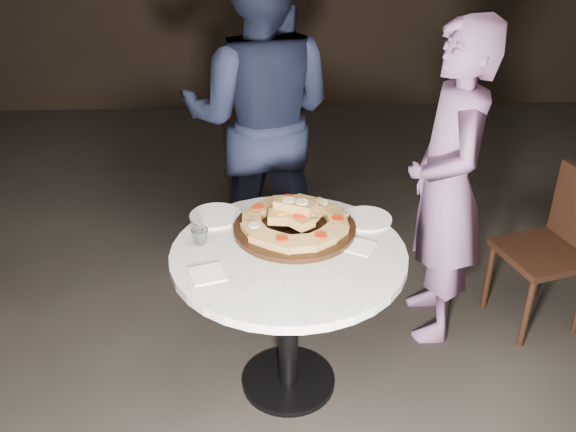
{
  "coord_description": "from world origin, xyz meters",
  "views": [
    {
      "loc": [
        -0.1,
        -2.29,
        2.08
      ],
      "look_at": [
        -0.0,
        -0.1,
        0.84
      ],
      "focal_mm": 40.0,
      "sensor_mm": 36.0,
      "label": 1
    }
  ],
  "objects": [
    {
      "name": "table",
      "position": [
        -0.0,
        -0.15,
        0.58
      ],
      "size": [
        0.99,
        0.99,
        0.71
      ],
      "rotation": [
        0.0,
        0.0,
        0.05
      ],
      "color": "black",
      "rests_on": "ground"
    },
    {
      "name": "plate_right",
      "position": [
        0.34,
        0.08,
        0.71
      ],
      "size": [
        0.22,
        0.22,
        0.01
      ],
      "primitive_type": "cylinder",
      "rotation": [
        0.0,
        0.0,
        -0.01
      ],
      "color": "white",
      "rests_on": "table"
    },
    {
      "name": "napkin_far",
      "position": [
        0.28,
        -0.13,
        0.71
      ],
      "size": [
        0.15,
        0.15,
        0.01
      ],
      "primitive_type": "cube",
      "rotation": [
        0.0,
        0.0,
        -0.51
      ],
      "color": "white",
      "rests_on": "table"
    },
    {
      "name": "diner_teal",
      "position": [
        0.73,
        0.26,
        0.77
      ],
      "size": [
        0.39,
        0.57,
        1.53
      ],
      "primitive_type": "imported",
      "rotation": [
        0.0,
        0.0,
        -1.61
      ],
      "color": "slate",
      "rests_on": "ground"
    },
    {
      "name": "water_glass",
      "position": [
        -0.36,
        -0.08,
        0.74
      ],
      "size": [
        0.08,
        0.08,
        0.06
      ],
      "primitive_type": "imported",
      "rotation": [
        0.0,
        0.0,
        -0.11
      ],
      "color": "silver",
      "rests_on": "table"
    },
    {
      "name": "chair_far",
      "position": [
        -0.11,
        1.37,
        0.52
      ],
      "size": [
        0.44,
        0.46,
        0.9
      ],
      "rotation": [
        0.0,
        0.0,
        3.09
      ],
      "color": "black",
      "rests_on": "ground"
    },
    {
      "name": "diner_navy",
      "position": [
        -0.11,
        0.87,
        0.88
      ],
      "size": [
        0.95,
        0.8,
        1.77
      ],
      "primitive_type": "imported",
      "rotation": [
        0.0,
        0.0,
        2.98
      ],
      "color": "#141A31",
      "rests_on": "ground"
    },
    {
      "name": "serving_board",
      "position": [
        0.03,
        0.01,
        0.72
      ],
      "size": [
        0.65,
        0.65,
        0.02
      ],
      "primitive_type": "cylinder",
      "rotation": [
        0.0,
        0.0,
        0.34
      ],
      "color": "black",
      "rests_on": "table"
    },
    {
      "name": "plate_left",
      "position": [
        -0.31,
        0.14,
        0.71
      ],
      "size": [
        0.26,
        0.26,
        0.01
      ],
      "primitive_type": "cylinder",
      "rotation": [
        0.0,
        0.0,
        -0.19
      ],
      "color": "white",
      "rests_on": "table"
    },
    {
      "name": "floor",
      "position": [
        0.0,
        0.0,
        0.0
      ],
      "size": [
        7.0,
        7.0,
        0.0
      ],
      "primitive_type": "plane",
      "color": "black",
      "rests_on": "ground"
    },
    {
      "name": "napkin_near",
      "position": [
        -0.31,
        -0.3,
        0.71
      ],
      "size": [
        0.15,
        0.15,
        0.01
      ],
      "primitive_type": "cube",
      "rotation": [
        0.0,
        0.0,
        0.3
      ],
      "color": "white",
      "rests_on": "table"
    },
    {
      "name": "focaccia_pile",
      "position": [
        0.03,
        0.01,
        0.77
      ],
      "size": [
        0.46,
        0.46,
        0.12
      ],
      "rotation": [
        0.0,
        0.0,
        -0.11
      ],
      "color": "#A98041",
      "rests_on": "serving_board"
    },
    {
      "name": "chair_right",
      "position": [
        1.32,
        0.28,
        0.46
      ],
      "size": [
        0.47,
        0.46,
        0.79
      ],
      "rotation": [
        0.0,
        0.0,
        -1.3
      ],
      "color": "black",
      "rests_on": "ground"
    }
  ]
}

